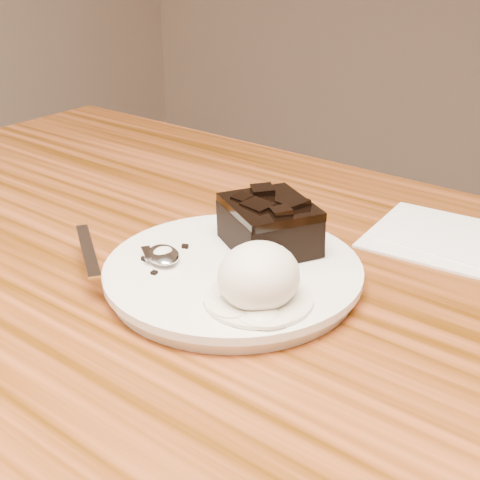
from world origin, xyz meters
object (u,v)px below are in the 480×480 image
Objects in this scene: brownie at (269,228)px; spoon at (163,256)px; napkin at (440,236)px; ice_cream_scoop at (259,276)px; plate at (233,275)px.

spoon is at bearing -124.98° from brownie.
spoon is (-0.06, -0.08, -0.01)m from brownie.
napkin is (0.16, 0.24, -0.02)m from spoon.
ice_cream_scoop is at bearing -102.38° from napkin.
plate is at bearing -117.57° from napkin.
spoon is 1.21× the size of napkin.
ice_cream_scoop is 0.51× the size of napkin.
brownie is 0.19m from napkin.
ice_cream_scoop is at bearing -58.69° from brownie.
brownie is (0.00, 0.05, 0.03)m from plate.
napkin is at bearing 62.43° from plate.
spoon is at bearing -149.49° from plate.
spoon is at bearing 178.41° from ice_cream_scoop.
plate is 2.76× the size of brownie.
ice_cream_scoop is 0.42× the size of spoon.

